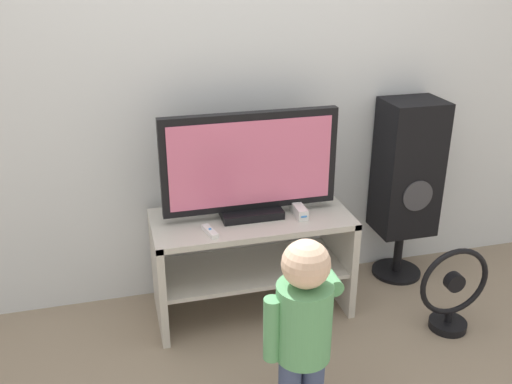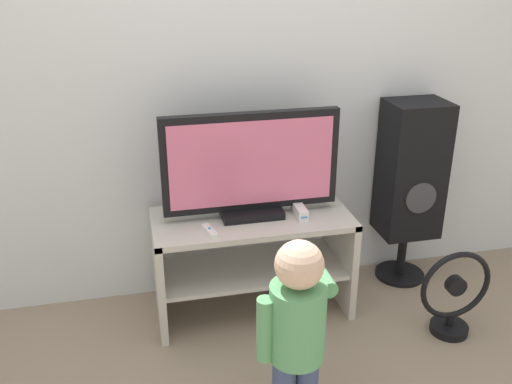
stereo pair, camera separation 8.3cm
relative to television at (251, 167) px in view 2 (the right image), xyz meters
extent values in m
plane|color=gray|center=(0.00, -0.25, -0.81)|extent=(16.00, 16.00, 0.00)
cube|color=silver|center=(0.00, 0.29, 0.49)|extent=(10.00, 0.06, 2.60)
cube|color=beige|center=(0.00, -0.02, -0.28)|extent=(1.00, 0.46, 0.03)
cube|color=beige|center=(0.00, -0.02, -0.56)|extent=(0.96, 0.42, 0.02)
cube|color=beige|center=(-0.48, -0.02, -0.53)|extent=(0.04, 0.46, 0.55)
cube|color=beige|center=(0.48, -0.02, -0.53)|extent=(0.04, 0.46, 0.55)
cube|color=black|center=(0.00, 0.00, -0.24)|extent=(0.31, 0.20, 0.04)
cube|color=black|center=(0.00, 0.00, 0.03)|extent=(0.88, 0.05, 0.49)
cube|color=#D8668C|center=(0.00, -0.03, 0.03)|extent=(0.81, 0.01, 0.42)
cube|color=white|center=(0.24, -0.06, -0.24)|extent=(0.05, 0.16, 0.05)
cube|color=#3F8CE5|center=(0.24, -0.14, -0.24)|extent=(0.03, 0.00, 0.01)
cube|color=white|center=(-0.24, -0.15, -0.25)|extent=(0.06, 0.13, 0.02)
cylinder|color=#337FD8|center=(-0.24, -0.15, -0.24)|extent=(0.01, 0.01, 0.00)
cylinder|color=#599E66|center=(-0.01, -0.86, -0.30)|extent=(0.21, 0.21, 0.31)
sphere|color=beige|center=(-0.01, -0.86, -0.06)|extent=(0.18, 0.18, 0.18)
cylinder|color=#599E66|center=(-0.14, -0.86, -0.32)|extent=(0.07, 0.07, 0.26)
cylinder|color=#599E66|center=(0.11, -0.73, -0.19)|extent=(0.07, 0.26, 0.07)
sphere|color=beige|center=(0.11, -0.60, -0.19)|extent=(0.08, 0.08, 0.08)
cube|color=white|center=(0.11, -0.56, -0.19)|extent=(0.03, 0.13, 0.02)
cylinder|color=black|center=(0.92, 0.11, -0.80)|extent=(0.29, 0.29, 0.02)
cylinder|color=black|center=(0.92, 0.11, -0.66)|extent=(0.05, 0.05, 0.30)
cube|color=black|center=(0.92, 0.11, -0.13)|extent=(0.32, 0.27, 0.76)
cylinder|color=#38383D|center=(0.92, -0.03, -0.25)|extent=(0.17, 0.01, 0.17)
cylinder|color=black|center=(0.93, -0.45, -0.79)|extent=(0.19, 0.19, 0.04)
cylinder|color=black|center=(0.93, -0.45, -0.74)|extent=(0.04, 0.04, 0.06)
torus|color=black|center=(0.93, -0.45, -0.53)|extent=(0.37, 0.03, 0.37)
cylinder|color=black|center=(0.93, -0.45, -0.53)|extent=(0.10, 0.05, 0.10)
camera|label=1|loc=(-0.64, -2.53, 0.98)|focal=40.00mm
camera|label=2|loc=(-0.56, -2.55, 0.98)|focal=40.00mm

